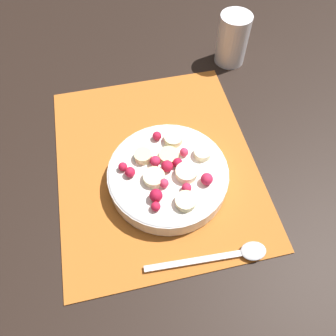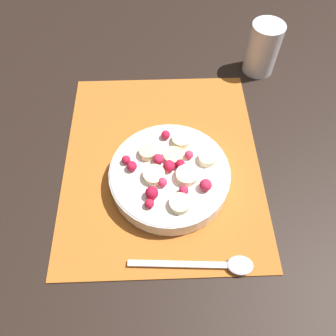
{
  "view_description": "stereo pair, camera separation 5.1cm",
  "coord_description": "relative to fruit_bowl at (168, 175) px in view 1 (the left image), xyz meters",
  "views": [
    {
      "loc": [
        -0.31,
        0.05,
        0.48
      ],
      "look_at": [
        -0.04,
        -0.01,
        0.05
      ],
      "focal_mm": 35.0,
      "sensor_mm": 36.0,
      "label": 1
    },
    {
      "loc": [
        -0.32,
        -0.0,
        0.48
      ],
      "look_at": [
        -0.04,
        -0.01,
        0.05
      ],
      "focal_mm": 35.0,
      "sensor_mm": 36.0,
      "label": 2
    }
  ],
  "objects": [
    {
      "name": "drinking_glass",
      "position": [
        0.28,
        -0.2,
        0.03
      ],
      "size": [
        0.06,
        0.06,
        0.11
      ],
      "color": "white",
      "rests_on": "ground_plane"
    },
    {
      "name": "placemat",
      "position": [
        0.04,
        0.01,
        -0.02
      ],
      "size": [
        0.41,
        0.34,
        0.01
      ],
      "color": "#B26023",
      "rests_on": "ground_plane"
    },
    {
      "name": "fruit_bowl",
      "position": [
        0.0,
        0.0,
        0.0
      ],
      "size": [
        0.2,
        0.2,
        0.05
      ],
      "color": "white",
      "rests_on": "placemat"
    },
    {
      "name": "ground_plane",
      "position": [
        0.04,
        0.01,
        -0.03
      ],
      "size": [
        3.0,
        3.0,
        0.0
      ],
      "primitive_type": "plane",
      "color": "black"
    },
    {
      "name": "spoon",
      "position": [
        -0.14,
        -0.06,
        -0.02
      ],
      "size": [
        0.03,
        0.18,
        0.01
      ],
      "rotation": [
        0.0,
        0.0,
        4.66
      ],
      "color": "silver",
      "rests_on": "placemat"
    }
  ]
}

